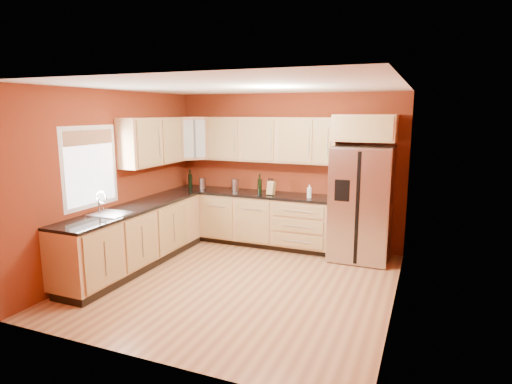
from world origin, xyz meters
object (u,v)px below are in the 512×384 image
Objects in this scene: canister_left at (202,183)px; knife_block at (271,188)px; soap_dispenser at (309,191)px; wine_bottle_a at (190,179)px; refrigerator at (361,203)px.

canister_left is 0.83× the size of knife_block.
knife_block is (1.37, -0.09, 0.02)m from canister_left.
canister_left is 0.90× the size of soap_dispenser.
wine_bottle_a is 1.63m from knife_block.
refrigerator is 5.44× the size of wine_bottle_a.
soap_dispenser is (2.29, -0.12, -0.06)m from wine_bottle_a.
soap_dispenser is at bearing 6.32° from knife_block.
wine_bottle_a is 1.43× the size of knife_block.
soap_dispenser is at bearing -2.92° from wine_bottle_a.
refrigerator is 9.39× the size of canister_left.
knife_block is (1.62, -0.10, -0.05)m from wine_bottle_a.
wine_bottle_a is at bearing -175.92° from knife_block.
knife_block is (-1.49, 0.00, 0.14)m from refrigerator.
soap_dispenser is (0.66, -0.02, -0.01)m from knife_block.
soap_dispenser is at bearing -179.07° from refrigerator.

